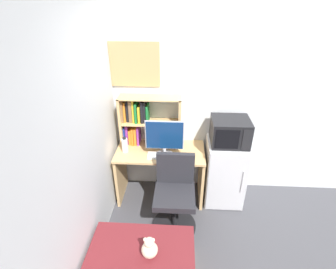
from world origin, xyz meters
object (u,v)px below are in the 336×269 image
Objects in this scene: water_bottle at (125,145)px; keyboard at (165,156)px; mini_fridge at (224,172)px; teddy_bear at (149,248)px; hutch_bookshelf at (141,119)px; computer_mouse at (190,157)px; desk_chair at (175,198)px; wall_corkboard at (135,65)px; microwave at (230,131)px; monitor at (165,137)px.

keyboard is at bearing -9.63° from water_bottle.
water_bottle is 1.34m from mini_fridge.
teddy_bear is at bearing -124.39° from mini_fridge.
hutch_bookshelf is 0.86× the size of mini_fridge.
water_bottle is (-0.82, 0.10, 0.08)m from computer_mouse.
teddy_bear is (-0.20, -0.74, 0.09)m from desk_chair.
hutch_bookshelf is at bearing -60.35° from wall_corkboard.
keyboard is 0.53m from water_bottle.
microwave is 1.38m from wall_corkboard.
wall_corkboard is at bearing 68.57° from water_bottle.
mini_fridge is 0.96× the size of desk_chair.
keyboard is 0.84m from mini_fridge.
desk_chair is at bearing -34.35° from water_bottle.
computer_mouse is at bearing -163.45° from mini_fridge.
water_bottle is (-0.51, 0.09, 0.08)m from keyboard.
keyboard is at bearing 110.20° from desk_chair.
desk_chair is at bearing -56.10° from wall_corkboard.
hutch_bookshelf is at bearing 170.48° from mini_fridge.
computer_mouse is (0.31, -0.05, -0.23)m from monitor.
teddy_bear is at bearing -78.19° from wall_corkboard.
desk_chair is at bearing 74.97° from teddy_bear.
keyboard is 0.49× the size of mini_fridge.
water_bottle is (-0.50, 0.04, -0.15)m from monitor.
hutch_bookshelf is 1.11m from microwave.
water_bottle reaches higher than computer_mouse.
desk_chair is (-0.64, -0.48, -0.03)m from mini_fridge.
mini_fridge is 2.01× the size of microwave.
mini_fridge is 1.51× the size of wall_corkboard.
keyboard is 1.15m from wall_corkboard.
microwave is at bearing 2.04° from water_bottle.
water_bottle is 1.30m from microwave.
computer_mouse is at bearing -1.56° from keyboard.
microwave is at bearing 9.81° from keyboard.
mini_fridge is at bearing -9.52° from hutch_bookshelf.
water_bottle is 0.98m from wall_corkboard.
microwave is at bearing -13.68° from wall_corkboard.
desk_chair is at bearing -69.80° from keyboard.
computer_mouse reaches higher than teddy_bear.
monitor reaches higher than teddy_bear.
mini_fridge is at bearing 9.59° from keyboard.
desk_chair is at bearing -116.82° from computer_mouse.
hutch_bookshelf reaches higher than microwave.
hutch_bookshelf is at bearing 152.99° from computer_mouse.
desk_chair is at bearing -142.96° from mini_fridge.
water_bottle reaches higher than keyboard.
computer_mouse is 1.18m from teddy_bear.
teddy_bear is at bearing -69.43° from water_bottle.
hutch_bookshelf is at bearing 50.78° from water_bottle.
teddy_bear is at bearing -79.60° from hutch_bookshelf.
microwave is (0.46, 0.14, 0.29)m from computer_mouse.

